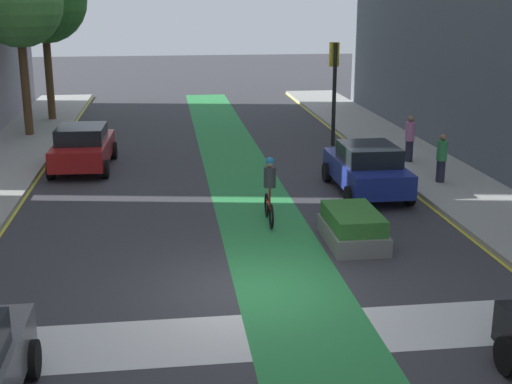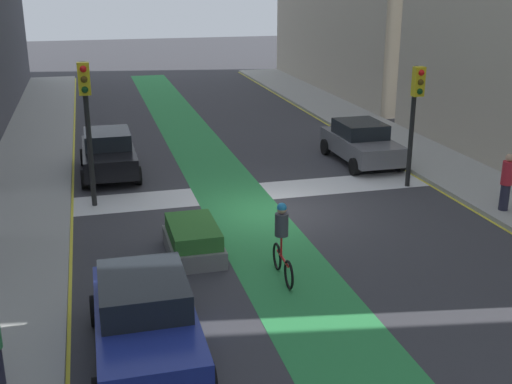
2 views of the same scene
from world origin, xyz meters
The scene contains 12 objects.
ground_plane centered at (0.00, 0.00, 0.00)m, with size 120.00×120.00×0.00m, color #38383D.
bike_lane_paint centered at (0.89, 0.00, 0.00)m, with size 2.40×60.00×0.01m, color #2D8C47.
crosswalk_band centered at (0.00, -2.00, 0.00)m, with size 12.00×1.80×0.01m, color silver.
traffic_signal_far_right centered at (5.18, 14.23, 2.92)m, with size 0.35×0.52×4.16m.
car_blue_right_far centered at (4.51, 6.97, 0.80)m, with size 2.03×4.21×1.57m.
car_red_left_far centered at (-4.56, 11.35, 0.80)m, with size 2.14×4.26×1.57m.
cyclist_in_lane centered at (1.06, 4.38, 0.97)m, with size 0.32×1.73×1.86m.
pedestrian_sidewalk_right_a centered at (7.08, 10.35, 1.00)m, with size 0.34×0.34×1.67m.
pedestrian_sidewalk_right_b centered at (7.11, 7.43, 0.94)m, with size 0.34×0.34×1.56m.
street_tree_near centered at (-7.49, 17.40, 5.65)m, with size 3.69×3.69×7.38m.
street_tree_far centered at (-7.11, 21.37, 5.77)m, with size 4.08×4.08×7.68m.
median_planter centered at (2.89, 2.57, 0.40)m, with size 1.32×2.29×0.85m.
Camera 1 is at (-1.64, -13.31, 5.95)m, focal length 48.76 mm.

